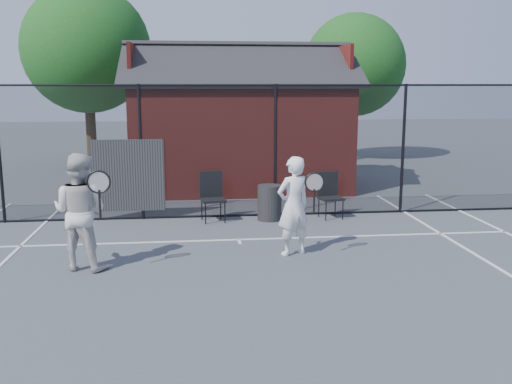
{
  "coord_description": "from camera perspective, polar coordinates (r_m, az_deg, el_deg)",
  "views": [
    {
      "loc": [
        -0.87,
        -7.72,
        2.99
      ],
      "look_at": [
        0.24,
        2.19,
        1.1
      ],
      "focal_mm": 40.0,
      "sensor_mm": 36.0,
      "label": 1
    }
  ],
  "objects": [
    {
      "name": "ground",
      "position": [
        8.33,
        0.02,
        -10.32
      ],
      "size": [
        80.0,
        80.0,
        0.0
      ],
      "primitive_type": "plane",
      "color": "#464A51",
      "rests_on": "ground"
    },
    {
      "name": "court_lines",
      "position": [
        7.11,
        1.25,
        -14.08
      ],
      "size": [
        11.02,
        18.0,
        0.01
      ],
      "color": "silver",
      "rests_on": "ground"
    },
    {
      "name": "fence",
      "position": [
        12.82,
        -3.85,
        3.8
      ],
      "size": [
        22.04,
        3.0,
        3.0
      ],
      "color": "black",
      "rests_on": "ground"
    },
    {
      "name": "clubhouse",
      "position": [
        16.83,
        -1.73,
        6.02
      ],
      "size": [
        6.5,
        4.36,
        4.19
      ],
      "color": "maroon",
      "rests_on": "ground"
    },
    {
      "name": "tree_left",
      "position": [
        21.56,
        -16.57,
        13.5
      ],
      "size": [
        4.48,
        4.48,
        6.44
      ],
      "color": "#322314",
      "rests_on": "ground"
    },
    {
      "name": "tree_right",
      "position": [
        23.13,
        9.81,
        12.37
      ],
      "size": [
        3.97,
        3.97,
        5.7
      ],
      "color": "#322314",
      "rests_on": "ground"
    },
    {
      "name": "player_front",
      "position": [
        10.04,
        3.76,
        -1.39
      ],
      "size": [
        0.85,
        0.69,
        1.76
      ],
      "color": "white",
      "rests_on": "ground"
    },
    {
      "name": "player_back",
      "position": [
        9.68,
        -17.19,
        -1.88
      ],
      "size": [
        1.13,
        0.99,
        1.91
      ],
      "color": "silver",
      "rests_on": "ground"
    },
    {
      "name": "chair_left",
      "position": [
        12.56,
        -4.32,
        -0.56
      ],
      "size": [
        0.6,
        0.62,
        1.08
      ],
      "primitive_type": "cube",
      "rotation": [
        0.0,
        0.0,
        0.17
      ],
      "color": "black",
      "rests_on": "ground"
    },
    {
      "name": "chair_right",
      "position": [
        12.94,
        7.51,
        -0.41
      ],
      "size": [
        0.57,
        0.59,
        1.02
      ],
      "primitive_type": "cube",
      "rotation": [
        0.0,
        0.0,
        0.18
      ],
      "color": "black",
      "rests_on": "ground"
    },
    {
      "name": "waste_bin",
      "position": [
        12.7,
        1.36,
        -1.07
      ],
      "size": [
        0.55,
        0.55,
        0.78
      ],
      "primitive_type": "cylinder",
      "rotation": [
        0.0,
        0.0,
        0.02
      ],
      "color": "#262626",
      "rests_on": "ground"
    }
  ]
}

